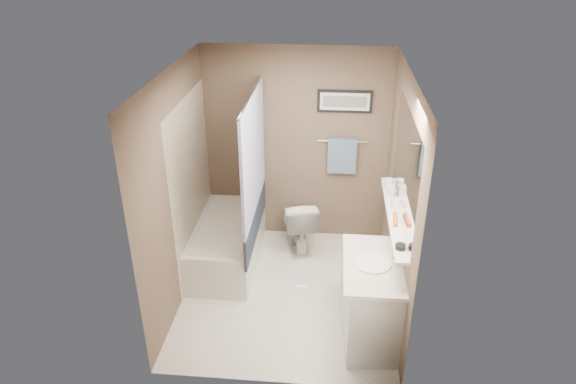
# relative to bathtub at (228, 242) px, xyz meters

# --- Properties ---
(ground) EXTENTS (2.50, 2.50, 0.00)m
(ground) POSITION_rel_bathtub_xyz_m (0.75, -0.55, -0.25)
(ground) COLOR silver
(ground) RESTS_ON ground
(ceiling) EXTENTS (2.20, 2.50, 0.04)m
(ceiling) POSITION_rel_bathtub_xyz_m (0.75, -0.55, 2.13)
(ceiling) COLOR white
(ceiling) RESTS_ON wall_back
(wall_back) EXTENTS (2.20, 0.04, 2.40)m
(wall_back) POSITION_rel_bathtub_xyz_m (0.75, 0.68, 0.95)
(wall_back) COLOR brown
(wall_back) RESTS_ON ground
(wall_front) EXTENTS (2.20, 0.04, 2.40)m
(wall_front) POSITION_rel_bathtub_xyz_m (0.75, -1.78, 0.95)
(wall_front) COLOR brown
(wall_front) RESTS_ON ground
(wall_left) EXTENTS (0.04, 2.50, 2.40)m
(wall_left) POSITION_rel_bathtub_xyz_m (-0.33, -0.55, 0.95)
(wall_left) COLOR brown
(wall_left) RESTS_ON ground
(wall_right) EXTENTS (0.04, 2.50, 2.40)m
(wall_right) POSITION_rel_bathtub_xyz_m (1.83, -0.55, 0.95)
(wall_right) COLOR brown
(wall_right) RESTS_ON ground
(tile_surround) EXTENTS (0.02, 1.55, 2.00)m
(tile_surround) POSITION_rel_bathtub_xyz_m (-0.34, -0.05, 0.75)
(tile_surround) COLOR #C5B195
(tile_surround) RESTS_ON wall_left
(curtain_rod) EXTENTS (0.02, 1.55, 0.02)m
(curtain_rod) POSITION_rel_bathtub_xyz_m (0.35, -0.05, 1.80)
(curtain_rod) COLOR silver
(curtain_rod) RESTS_ON wall_left
(curtain_upper) EXTENTS (0.03, 1.45, 1.28)m
(curtain_upper) POSITION_rel_bathtub_xyz_m (0.35, -0.05, 1.15)
(curtain_upper) COLOR white
(curtain_upper) RESTS_ON curtain_rod
(curtain_lower) EXTENTS (0.03, 1.45, 0.36)m
(curtain_lower) POSITION_rel_bathtub_xyz_m (0.35, -0.05, 0.33)
(curtain_lower) COLOR #212D3F
(curtain_lower) RESTS_ON curtain_rod
(mirror) EXTENTS (0.02, 1.60, 1.00)m
(mirror) POSITION_rel_bathtub_xyz_m (1.84, -0.70, 1.37)
(mirror) COLOR silver
(mirror) RESTS_ON wall_right
(shelf) EXTENTS (0.12, 1.60, 0.03)m
(shelf) POSITION_rel_bathtub_xyz_m (1.79, -0.70, 0.85)
(shelf) COLOR silver
(shelf) RESTS_ON wall_right
(towel_bar) EXTENTS (0.60, 0.02, 0.02)m
(towel_bar) POSITION_rel_bathtub_xyz_m (1.30, 0.66, 1.05)
(towel_bar) COLOR silver
(towel_bar) RESTS_ON wall_back
(towel) EXTENTS (0.34, 0.05, 0.44)m
(towel) POSITION_rel_bathtub_xyz_m (1.30, 0.64, 0.87)
(towel) COLOR #80A0BA
(towel) RESTS_ON towel_bar
(art_frame) EXTENTS (0.62, 0.02, 0.26)m
(art_frame) POSITION_rel_bathtub_xyz_m (1.30, 0.68, 1.53)
(art_frame) COLOR black
(art_frame) RESTS_ON wall_back
(art_mat) EXTENTS (0.56, 0.00, 0.20)m
(art_mat) POSITION_rel_bathtub_xyz_m (1.30, 0.66, 1.53)
(art_mat) COLOR white
(art_mat) RESTS_ON art_frame
(art_image) EXTENTS (0.50, 0.00, 0.13)m
(art_image) POSITION_rel_bathtub_xyz_m (1.30, 0.66, 1.53)
(art_image) COLOR #595959
(art_image) RESTS_ON art_mat
(door) EXTENTS (0.80, 0.02, 2.00)m
(door) POSITION_rel_bathtub_xyz_m (1.30, -1.80, 0.75)
(door) COLOR silver
(door) RESTS_ON wall_front
(door_handle) EXTENTS (0.10, 0.02, 0.02)m
(door_handle) POSITION_rel_bathtub_xyz_m (0.97, -1.74, 0.75)
(door_handle) COLOR silver
(door_handle) RESTS_ON door
(bathtub) EXTENTS (0.70, 1.50, 0.50)m
(bathtub) POSITION_rel_bathtub_xyz_m (0.00, 0.00, 0.00)
(bathtub) COLOR silver
(bathtub) RESTS_ON ground
(tub_rim) EXTENTS (0.56, 1.36, 0.02)m
(tub_rim) POSITION_rel_bathtub_xyz_m (-0.00, 0.00, 0.25)
(tub_rim) COLOR silver
(tub_rim) RESTS_ON bathtub
(toilet) EXTENTS (0.53, 0.74, 0.68)m
(toilet) POSITION_rel_bathtub_xyz_m (0.80, 0.36, 0.09)
(toilet) COLOR silver
(toilet) RESTS_ON ground
(vanity) EXTENTS (0.55, 0.93, 0.80)m
(vanity) POSITION_rel_bathtub_xyz_m (1.60, -1.14, 0.15)
(vanity) COLOR silver
(vanity) RESTS_ON ground
(countertop) EXTENTS (0.54, 0.96, 0.04)m
(countertop) POSITION_rel_bathtub_xyz_m (1.59, -1.14, 0.57)
(countertop) COLOR beige
(countertop) RESTS_ON vanity
(sink_basin) EXTENTS (0.34, 0.34, 0.01)m
(sink_basin) POSITION_rel_bathtub_xyz_m (1.58, -1.14, 0.60)
(sink_basin) COLOR white
(sink_basin) RESTS_ON countertop
(faucet_spout) EXTENTS (0.02, 0.02, 0.10)m
(faucet_spout) POSITION_rel_bathtub_xyz_m (1.78, -1.14, 0.64)
(faucet_spout) COLOR silver
(faucet_spout) RESTS_ON countertop
(faucet_knob) EXTENTS (0.05, 0.05, 0.05)m
(faucet_knob) POSITION_rel_bathtub_xyz_m (1.78, -1.04, 0.62)
(faucet_knob) COLOR silver
(faucet_knob) RESTS_ON countertop
(candle_bowl_near) EXTENTS (0.09, 0.09, 0.04)m
(candle_bowl_near) POSITION_rel_bathtub_xyz_m (1.79, -1.29, 0.89)
(candle_bowl_near) COLOR black
(candle_bowl_near) RESTS_ON shelf
(hair_brush_front) EXTENTS (0.06, 0.22, 0.04)m
(hair_brush_front) POSITION_rel_bathtub_xyz_m (1.79, -0.84, 0.89)
(hair_brush_front) COLOR #C9501C
(hair_brush_front) RESTS_ON shelf
(pink_comb) EXTENTS (0.04, 0.16, 0.01)m
(pink_comb) POSITION_rel_bathtub_xyz_m (1.79, -0.49, 0.87)
(pink_comb) COLOR pink
(pink_comb) RESTS_ON shelf
(glass_jar) EXTENTS (0.08, 0.08, 0.10)m
(glass_jar) POSITION_rel_bathtub_xyz_m (1.79, -0.14, 0.92)
(glass_jar) COLOR silver
(glass_jar) RESTS_ON shelf
(soap_bottle) EXTENTS (0.08, 0.08, 0.17)m
(soap_bottle) POSITION_rel_bathtub_xyz_m (1.79, -0.31, 0.95)
(soap_bottle) COLOR #999999
(soap_bottle) RESTS_ON shelf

